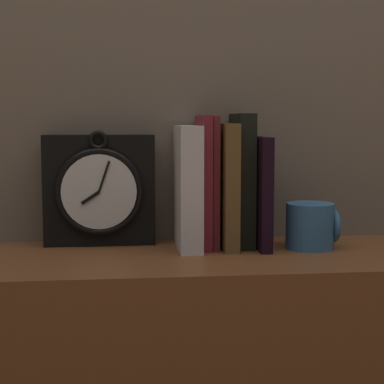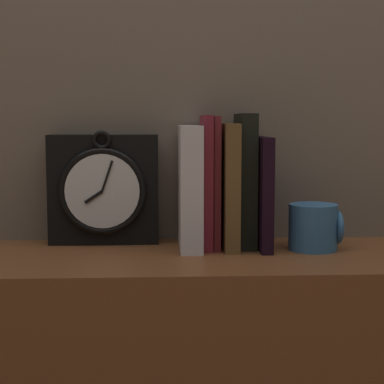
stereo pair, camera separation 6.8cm
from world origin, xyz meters
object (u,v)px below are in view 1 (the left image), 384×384
Objects in this scene: clock at (99,190)px; book_slot1_maroon at (203,181)px; book_slot5_black at (258,192)px; mug at (311,226)px; book_slot4_black at (242,180)px; book_slot0_white at (189,187)px; book_slot2_maroon at (212,181)px; book_slot3_brown at (226,185)px.

book_slot1_maroon is at bearing -10.40° from clock.
book_slot5_black is 2.17× the size of mug.
book_slot4_black reaches higher than clock.
book_slot4_black is 2.62× the size of mug.
mug is at bearing -11.71° from clock.
book_slot4_black is (0.10, 0.02, 0.01)m from book_slot0_white.
clock is at bearing 171.24° from book_slot2_maroon.
mug is at bearing -13.00° from book_slot1_maroon.
book_slot4_black is 1.21× the size of book_slot5_black.
book_slot0_white is 0.03m from book_slot1_maroon.
book_slot4_black is at bearing 2.91° from book_slot1_maroon.
book_slot4_black is 0.15m from mug.
book_slot3_brown is 0.93× the size of book_slot4_black.
book_slot5_black is (0.10, -0.01, -0.02)m from book_slot1_maroon.
book_slot0_white is 1.10× the size of book_slot5_black.
mug is (0.39, -0.08, -0.06)m from clock.
mug is (0.22, -0.03, -0.07)m from book_slot0_white.
book_slot0_white is 0.93× the size of book_slot2_maroon.
book_slot5_black is (0.29, -0.05, -0.00)m from clock.
clock is 0.24m from book_slot3_brown.
book_slot0_white is 0.07m from book_slot3_brown.
book_slot0_white is at bearing 179.37° from book_slot5_black.
clock is 0.17m from book_slot0_white.
clock is at bearing 170.71° from book_slot5_black.
mug is at bearing -21.85° from book_slot4_black.
book_slot2_maroon reaches higher than book_slot0_white.
book_slot2_maroon is 0.06m from book_slot4_black.
book_slot4_black is at bearing 8.46° from book_slot0_white.
book_slot1_maroon is at bearing -168.94° from book_slot2_maroon.
book_slot2_maroon is at bearing 164.91° from mug.
book_slot4_black is at bearing 0.56° from book_slot2_maroon.
book_slot3_brown is (0.04, -0.01, -0.01)m from book_slot1_maroon.
book_slot5_black is at bearing -4.40° from book_slot3_brown.
book_slot3_brown is at bearing -159.36° from book_slot4_black.
book_slot5_black is (0.03, -0.02, -0.02)m from book_slot4_black.
book_slot2_maroon is (0.02, 0.00, -0.00)m from book_slot1_maroon.
book_slot3_brown reaches higher than clock.
book_slot2_maroon is 0.20m from mug.
clock is 0.30m from book_slot5_black.
book_slot2_maroon is at bearing 155.94° from book_slot3_brown.
book_slot2_maroon is at bearing 18.10° from book_slot0_white.
clock is 0.89× the size of book_slot1_maroon.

